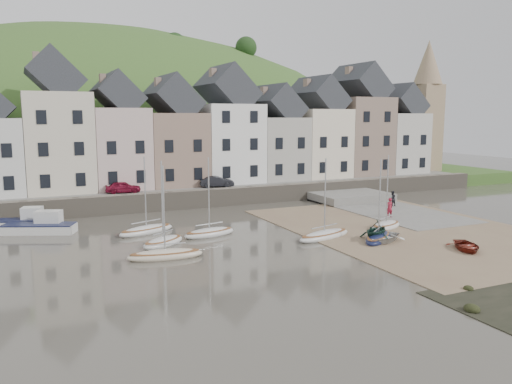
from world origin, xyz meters
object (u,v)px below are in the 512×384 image
car_left (123,187)px  rowboat_red (467,246)px  sailboat_0 (146,230)px  car_right (217,182)px  rowboat_green (376,230)px  rowboat_white (383,237)px  person_red (389,208)px  person_dark (392,199)px

car_left → rowboat_red: bearing=-136.1°
sailboat_0 → car_right: size_ratio=1.74×
rowboat_green → rowboat_red: 6.35m
rowboat_white → person_red: size_ratio=1.90×
rowboat_white → person_dark: size_ratio=2.15×
rowboat_green → person_red: bearing=109.1°
rowboat_green → car_left: 25.88m
sailboat_0 → person_red: bearing=-9.1°
rowboat_white → car_left: 26.56m
person_red → car_left: (-20.93, 15.13, 1.18)m
person_red → person_dark: size_ratio=1.13×
sailboat_0 → rowboat_white: (15.14, -10.30, 0.15)m
rowboat_green → person_red: 8.76m
person_dark → car_right: bearing=-32.5°
rowboat_red → car_right: car_right is taller
person_red → rowboat_red: bearing=82.3°
person_dark → car_right: (-14.98, 10.67, 1.30)m
rowboat_red → person_red: person_red is taller
sailboat_0 → car_right: 15.73m
sailboat_0 → car_left: bearing=88.1°
rowboat_green → rowboat_red: bearing=10.5°
person_dark → car_left: car_left is taller
person_red → car_left: bearing=-31.0°
rowboat_white → person_red: person_red is taller
rowboat_red → person_dark: person_dark is taller
rowboat_white → rowboat_green: size_ratio=1.20×
rowboat_white → car_right: 22.60m
person_dark → car_right: car_right is taller
rowboat_white → car_left: size_ratio=0.98×
sailboat_0 → rowboat_green: 17.85m
sailboat_0 → person_dark: (25.30, 1.04, 0.64)m
rowboat_red → car_left: 32.24m
sailboat_0 → person_dark: sailboat_0 is taller
rowboat_white → rowboat_red: size_ratio=1.10×
rowboat_white → rowboat_green: rowboat_green is taller
sailboat_0 → rowboat_red: sailboat_0 is taller
sailboat_0 → person_red: (21.31, -3.42, 0.75)m
sailboat_0 → person_red: sailboat_0 is taller
car_left → car_right: size_ratio=0.94×
sailboat_0 → rowboat_white: size_ratio=1.88×
rowboat_red → car_right: size_ratio=0.84×
rowboat_green → person_dark: person_dark is taller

